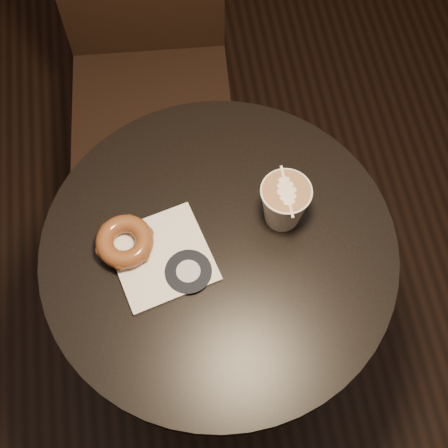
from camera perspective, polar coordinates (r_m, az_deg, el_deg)
The scene contains 5 objects.
cafe_table at distance 1.40m, azimuth -0.42°, elevation -5.39°, with size 0.70×0.70×0.75m.
chair at distance 1.70m, azimuth -7.13°, elevation 15.79°, with size 0.45×0.45×1.07m.
pastry_bag at distance 1.21m, azimuth -5.70°, elevation -3.00°, with size 0.18×0.18×0.01m, color white.
doughnut at distance 1.20m, azimuth -9.07°, elevation -1.59°, with size 0.11×0.11×0.04m, color #5F2F19.
latte_cup at distance 1.20m, azimuth 5.51°, elevation 1.82°, with size 0.10×0.10×0.11m, color white, non-canonical shape.
Camera 1 is at (-0.07, -0.49, 1.86)m, focal length 50.00 mm.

